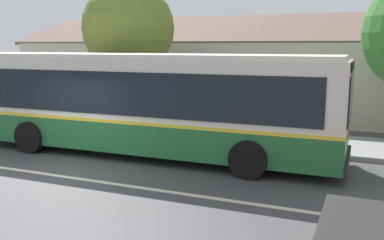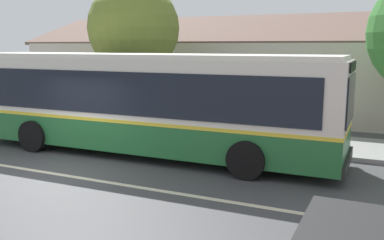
% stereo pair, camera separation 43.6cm
% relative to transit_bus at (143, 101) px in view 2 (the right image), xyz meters
% --- Properties ---
extents(ground_plane, '(300.00, 300.00, 0.00)m').
position_rel_transit_bus_xyz_m(ground_plane, '(-1.14, -2.90, -1.67)').
color(ground_plane, '#424244').
extents(sidewalk_far, '(60.00, 3.00, 0.15)m').
position_rel_transit_bus_xyz_m(sidewalk_far, '(-1.14, 3.10, -1.59)').
color(sidewalk_far, gray).
rests_on(sidewalk_far, ground).
extents(lane_divider_stripe, '(60.00, 0.16, 0.01)m').
position_rel_transit_bus_xyz_m(lane_divider_stripe, '(-1.14, -2.90, -1.67)').
color(lane_divider_stripe, beige).
rests_on(lane_divider_stripe, ground).
extents(community_building, '(24.60, 9.19, 5.94)m').
position_rel_transit_bus_xyz_m(community_building, '(0.97, 10.95, 0.17)').
color(community_building, beige).
rests_on(community_building, ground).
extents(transit_bus, '(12.18, 2.86, 3.10)m').
position_rel_transit_bus_xyz_m(transit_bus, '(0.00, 0.00, 0.00)').
color(transit_bus, '#236633').
rests_on(transit_bus, ground).
extents(bench_by_building, '(1.64, 0.51, 0.94)m').
position_rel_transit_bus_xyz_m(bench_by_building, '(-8.39, 2.42, -1.10)').
color(bench_by_building, brown).
rests_on(bench_by_building, sidewalk_far).
extents(street_tree_secondary, '(3.73, 3.73, 5.91)m').
position_rel_transit_bus_xyz_m(street_tree_secondary, '(-2.71, 3.84, 2.36)').
color(street_tree_secondary, '#4C3828').
rests_on(street_tree_secondary, ground).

